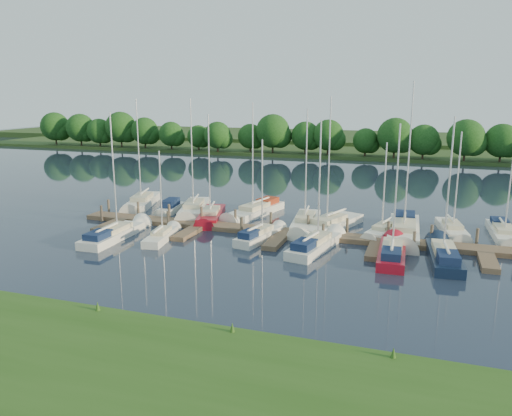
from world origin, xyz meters
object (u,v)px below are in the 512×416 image
(dock, at_px, (283,234))
(motorboat, at_px, (170,209))
(sailboat_s_2, at_px, (260,236))
(sailboat_n_0, at_px, (142,204))
(sailboat_n_5, at_px, (305,224))

(dock, relative_size, motorboat, 7.35)
(dock, distance_m, sailboat_s_2, 2.29)
(motorboat, bearing_deg, dock, 152.33)
(dock, height_order, sailboat_n_0, sailboat_n_0)
(sailboat_n_5, height_order, sailboat_s_2, sailboat_n_5)
(sailboat_n_5, bearing_deg, motorboat, -11.74)
(dock, height_order, sailboat_n_5, sailboat_n_5)
(sailboat_n_5, bearing_deg, sailboat_n_0, -15.31)
(motorboat, distance_m, sailboat_n_5, 14.79)
(sailboat_n_0, xyz_separation_m, sailboat_s_2, (16.38, -8.29, 0.05))
(motorboat, relative_size, sailboat_s_2, 0.62)
(motorboat, height_order, sailboat_s_2, sailboat_s_2)
(dock, bearing_deg, sailboat_s_2, -134.21)
(dock, bearing_deg, sailboat_n_5, 74.24)
(motorboat, bearing_deg, sailboat_n_5, 167.62)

